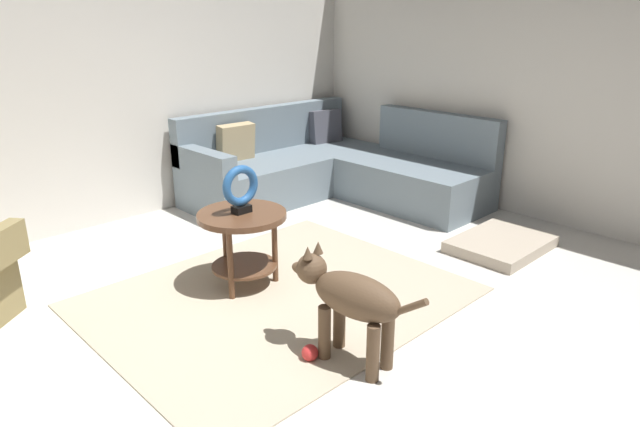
# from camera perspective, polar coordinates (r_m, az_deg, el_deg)

# --- Properties ---
(ground_plane) EXTENTS (6.00, 6.00, 0.10)m
(ground_plane) POSITION_cam_1_polar(r_m,az_deg,el_deg) (3.29, 1.69, -14.31)
(ground_plane) COLOR silver
(wall_back) EXTENTS (6.00, 0.12, 2.70)m
(wall_back) POSITION_cam_1_polar(r_m,az_deg,el_deg) (5.24, -22.47, 13.34)
(wall_back) COLOR silver
(wall_back) RESTS_ON ground_plane
(wall_right) EXTENTS (0.12, 6.00, 2.70)m
(wall_right) POSITION_cam_1_polar(r_m,az_deg,el_deg) (5.28, 25.38, 12.99)
(wall_right) COLOR silver
(wall_right) RESTS_ON ground_plane
(area_rug) EXTENTS (2.30, 1.90, 0.01)m
(area_rug) POSITION_cam_1_polar(r_m,az_deg,el_deg) (3.80, -4.36, -8.48)
(area_rug) COLOR #BCAD93
(area_rug) RESTS_ON ground_plane
(sectional_couch) EXTENTS (2.20, 2.25, 0.88)m
(sectional_couch) POSITION_cam_1_polar(r_m,az_deg,el_deg) (5.77, 1.14, 4.46)
(sectional_couch) COLOR slate
(sectional_couch) RESTS_ON ground_plane
(side_table) EXTENTS (0.60, 0.60, 0.54)m
(side_table) POSITION_cam_1_polar(r_m,az_deg,el_deg) (3.82, -7.89, -1.65)
(side_table) COLOR brown
(side_table) RESTS_ON ground_plane
(torus_sculpture) EXTENTS (0.28, 0.08, 0.33)m
(torus_sculpture) POSITION_cam_1_polar(r_m,az_deg,el_deg) (3.72, -8.10, 2.59)
(torus_sculpture) COLOR black
(torus_sculpture) RESTS_ON side_table
(dog_bed_mat) EXTENTS (0.80, 0.60, 0.09)m
(dog_bed_mat) POSITION_cam_1_polar(r_m,az_deg,el_deg) (4.75, 17.95, -2.98)
(dog_bed_mat) COLOR #B2A38E
(dog_bed_mat) RESTS_ON ground_plane
(dog) EXTENTS (0.29, 0.85, 0.63)m
(dog) POSITION_cam_1_polar(r_m,az_deg,el_deg) (2.98, 3.04, -8.65)
(dog) COLOR brown
(dog) RESTS_ON ground_plane
(dog_toy_ball) EXTENTS (0.09, 0.09, 0.09)m
(dog_toy_ball) POSITION_cam_1_polar(r_m,az_deg,el_deg) (3.14, -1.03, -14.01)
(dog_toy_ball) COLOR red
(dog_toy_ball) RESTS_ON ground_plane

